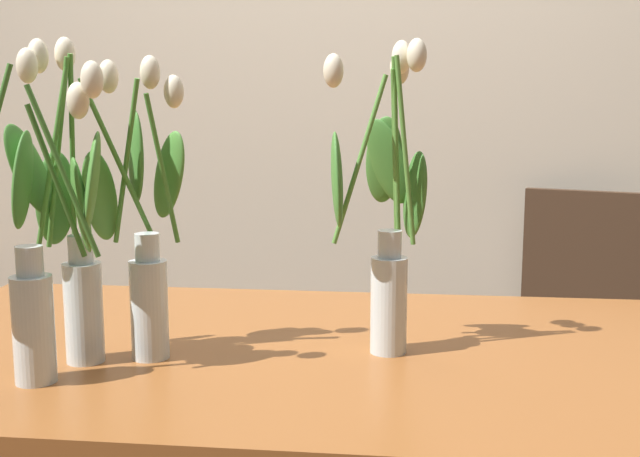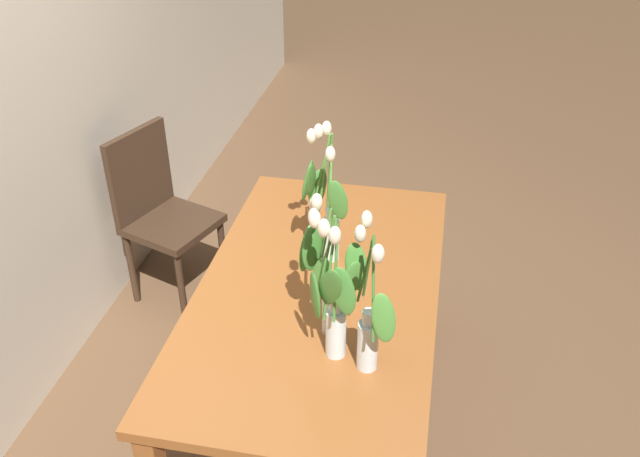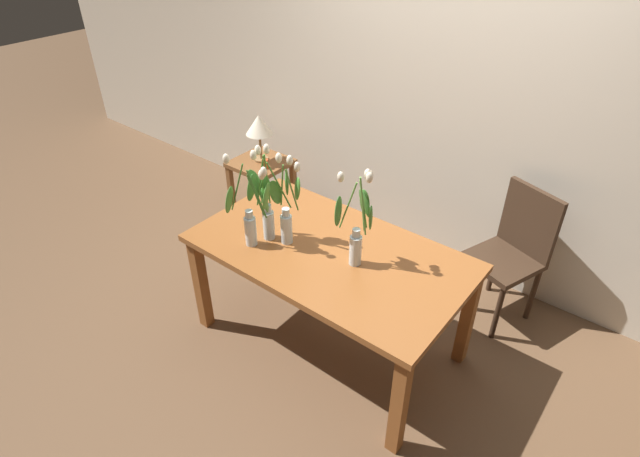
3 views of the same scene
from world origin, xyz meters
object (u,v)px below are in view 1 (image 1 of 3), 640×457
dining_table (290,392)px  tulip_vase_0 (37,261)px  tulip_vase_2 (386,225)px  tulip_vase_1 (145,259)px  dining_chair (580,325)px  tulip_vase_3 (74,230)px

dining_table → tulip_vase_0: bearing=-149.3°
dining_table → tulip_vase_0: size_ratio=2.87×
tulip_vase_2 → tulip_vase_1: bearing=-168.9°
dining_chair → tulip_vase_3: bearing=-135.7°
tulip_vase_0 → tulip_vase_3: tulip_vase_3 is taller
tulip_vase_0 → tulip_vase_1: bearing=49.4°
tulip_vase_0 → dining_table: bearing=30.7°
dining_table → tulip_vase_2: tulip_vase_2 is taller
tulip_vase_2 → tulip_vase_0: bearing=-157.2°
tulip_vase_0 → tulip_vase_2: 0.61m
tulip_vase_2 → tulip_vase_3: 0.56m
tulip_vase_0 → dining_chair: tulip_vase_0 is taller
dining_table → tulip_vase_3: (-0.37, -0.11, 0.33)m
tulip_vase_0 → tulip_vase_1: (0.13, 0.15, -0.02)m
tulip_vase_1 → tulip_vase_2: (0.43, 0.09, 0.06)m
tulip_vase_0 → tulip_vase_3: 0.12m
tulip_vase_0 → tulip_vase_2: bearing=22.8°
tulip_vase_3 → dining_table: bearing=16.7°
tulip_vase_1 → tulip_vase_3: size_ratio=0.93×
tulip_vase_2 → dining_table: bearing=-177.0°
tulip_vase_0 → tulip_vase_1: tulip_vase_0 is taller
dining_table → tulip_vase_3: 0.51m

